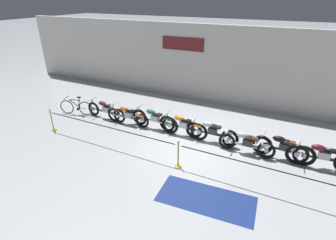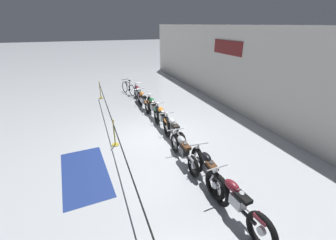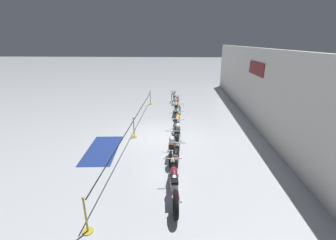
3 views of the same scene
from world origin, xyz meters
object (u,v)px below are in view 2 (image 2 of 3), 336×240
(motorcycle_orange_3, at_px, (162,118))
(stanchion_mid_left, at_px, (115,137))
(motorcycle_maroon_0, at_px, (138,94))
(motorcycle_green_2, at_px, (153,108))
(motorcycle_black_6, at_px, (208,171))
(bicycle, at_px, (128,88))
(stanchion_far_left, at_px, (108,112))
(motorcycle_silver_5, at_px, (183,150))
(floor_banner, at_px, (85,173))
(motorcycle_maroon_7, at_px, (236,202))
(motorcycle_orange_1, at_px, (143,100))
(motorcycle_silver_4, at_px, (174,131))

(motorcycle_orange_3, distance_m, stanchion_mid_left, 2.29)
(motorcycle_maroon_0, xyz_separation_m, motorcycle_green_2, (2.65, 0.11, 0.02))
(motorcycle_orange_3, height_order, motorcycle_black_6, motorcycle_black_6)
(motorcycle_green_2, height_order, motorcycle_black_6, same)
(motorcycle_maroon_0, height_order, motorcycle_orange_3, motorcycle_orange_3)
(bicycle, distance_m, stanchion_far_left, 5.22)
(motorcycle_green_2, relative_size, motorcycle_black_6, 1.08)
(motorcycle_silver_5, relative_size, stanchion_far_left, 0.18)
(motorcycle_maroon_0, height_order, bicycle, bicycle)
(motorcycle_green_2, bearing_deg, floor_banner, -42.17)
(motorcycle_maroon_7, bearing_deg, bicycle, -178.20)
(stanchion_mid_left, bearing_deg, motorcycle_black_6, 33.36)
(motorcycle_black_6, bearing_deg, stanchion_far_left, -156.31)
(motorcycle_maroon_7, bearing_deg, motorcycle_black_6, 179.69)
(motorcycle_orange_1, bearing_deg, motorcycle_maroon_7, 0.84)
(motorcycle_silver_5, bearing_deg, motorcycle_silver_4, 170.90)
(motorcycle_maroon_0, bearing_deg, motorcycle_maroon_7, 0.53)
(motorcycle_green_2, xyz_separation_m, motorcycle_silver_4, (2.67, 0.03, -0.02))
(motorcycle_orange_1, height_order, motorcycle_green_2, motorcycle_green_2)
(motorcycle_black_6, bearing_deg, motorcycle_maroon_7, -0.31)
(motorcycle_orange_1, relative_size, bicycle, 1.33)
(motorcycle_orange_3, relative_size, stanchion_mid_left, 2.19)
(stanchion_far_left, xyz_separation_m, stanchion_mid_left, (1.62, 0.00, -0.40))
(motorcycle_silver_4, distance_m, bicycle, 7.02)
(motorcycle_orange_1, xyz_separation_m, motorcycle_maroon_7, (8.05, 0.12, 0.02))
(motorcycle_silver_5, bearing_deg, motorcycle_maroon_0, 179.21)
(motorcycle_maroon_7, height_order, stanchion_mid_left, stanchion_mid_left)
(motorcycle_orange_3, bearing_deg, motorcycle_orange_1, -177.07)
(motorcycle_silver_4, bearing_deg, motorcycle_orange_1, -177.54)
(motorcycle_green_2, xyz_separation_m, motorcycle_orange_3, (1.40, -0.00, -0.00))
(bicycle, bearing_deg, motorcycle_silver_5, 1.13)
(motorcycle_orange_3, bearing_deg, motorcycle_black_6, -0.24)
(motorcycle_maroon_7, relative_size, bicycle, 1.39)
(motorcycle_green_2, bearing_deg, stanchion_mid_left, -44.66)
(motorcycle_black_6, bearing_deg, motorcycle_orange_1, -178.95)
(motorcycle_orange_3, xyz_separation_m, bicycle, (-5.73, -0.37, -0.09))
(motorcycle_orange_1, bearing_deg, motorcycle_maroon_0, 178.60)
(motorcycle_orange_1, bearing_deg, stanchion_mid_left, -29.64)
(motorcycle_orange_3, height_order, motorcycle_silver_5, motorcycle_orange_3)
(motorcycle_orange_1, distance_m, motorcycle_black_6, 6.78)
(motorcycle_green_2, relative_size, stanchion_mid_left, 2.32)
(motorcycle_black_6, height_order, floor_banner, motorcycle_black_6)
(stanchion_mid_left, bearing_deg, motorcycle_maroon_0, 157.09)
(motorcycle_orange_1, xyz_separation_m, motorcycle_black_6, (6.77, 0.12, 0.02))
(motorcycle_maroon_0, bearing_deg, motorcycle_silver_4, 1.52)
(stanchion_mid_left, bearing_deg, motorcycle_silver_5, 44.79)
(motorcycle_maroon_7, xyz_separation_m, bicycle, (-11.03, -0.35, -0.10))
(floor_banner, bearing_deg, motorcycle_orange_1, 143.27)
(motorcycle_silver_5, xyz_separation_m, motorcycle_black_6, (1.28, 0.19, 0.02))
(motorcycle_maroon_0, xyz_separation_m, motorcycle_maroon_7, (9.34, 0.09, 0.02))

